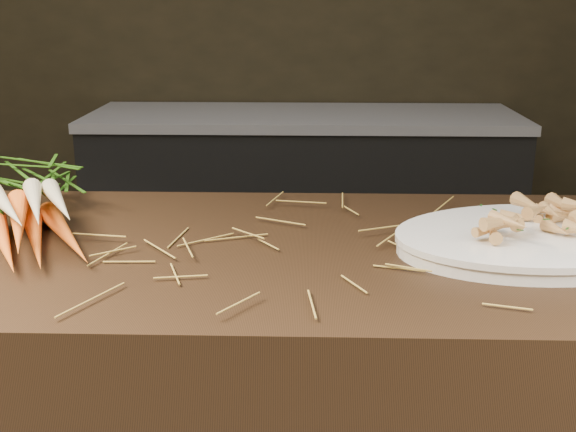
% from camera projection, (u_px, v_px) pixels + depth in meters
% --- Properties ---
extents(back_counter, '(1.82, 0.62, 0.84)m').
position_uv_depth(back_counter, '(303.00, 207.00, 3.19)').
color(back_counter, black).
rests_on(back_counter, ground).
extents(straw_bedding, '(1.40, 0.60, 0.02)m').
position_uv_depth(straw_bedding, '(121.00, 239.00, 1.26)').
color(straw_bedding, '#B0913B').
rests_on(straw_bedding, main_counter).
extents(root_veg_bunch, '(0.39, 0.58, 0.11)m').
position_uv_depth(root_veg_bunch, '(26.00, 196.00, 1.36)').
color(root_veg_bunch, orange).
rests_on(root_veg_bunch, main_counter).
extents(serving_platter, '(0.55, 0.42, 0.03)m').
position_uv_depth(serving_platter, '(540.00, 242.00, 1.23)').
color(serving_platter, white).
rests_on(serving_platter, main_counter).
extents(roasted_veg_heap, '(0.27, 0.22, 0.06)m').
position_uv_depth(roasted_veg_heap, '(543.00, 219.00, 1.21)').
color(roasted_veg_heap, '#B57E47').
rests_on(roasted_veg_heap, serving_platter).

